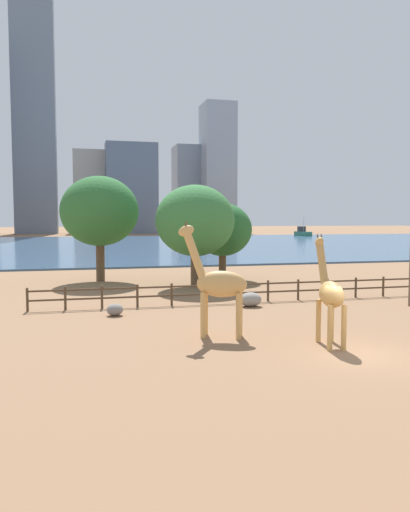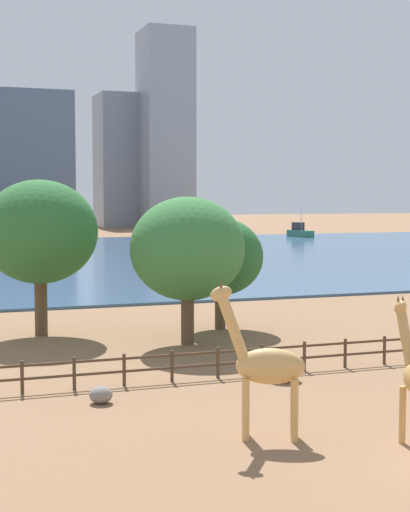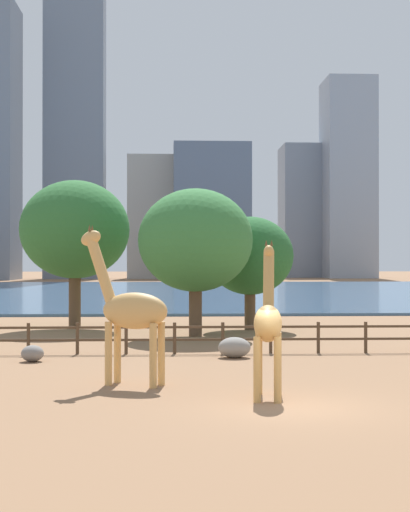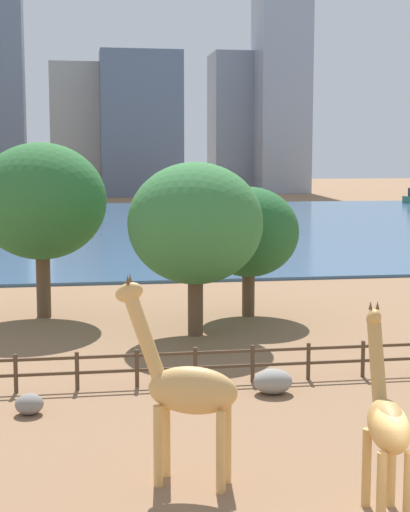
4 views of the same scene
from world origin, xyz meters
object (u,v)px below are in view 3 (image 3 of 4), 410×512
at_px(tree_right_tall, 250,256).
at_px(giraffe_companion, 268,323).
at_px(tree_center_broad, 75,230).
at_px(boulder_by_pole, 32,353).
at_px(giraffe_tall, 130,310).
at_px(boulder_near_fence, 234,347).
at_px(tree_left_large, 195,241).

bearing_deg(tree_right_tall, giraffe_companion, -94.61).
height_order(giraffe_companion, tree_center_broad, tree_center_broad).
bearing_deg(giraffe_companion, tree_center_broad, 27.80).
bearing_deg(giraffe_companion, boulder_by_pole, 52.57).
xyz_separation_m(giraffe_companion, tree_center_broad, (-8.19, 23.20, 3.54)).
distance_m(boulder_by_pole, tree_center_broad, 15.89).
bearing_deg(giraffe_tall, boulder_by_pole, -32.03).
xyz_separation_m(boulder_near_fence, tree_right_tall, (1.95, 12.79, 3.73)).
relative_size(boulder_near_fence, tree_left_large, 0.17).
relative_size(boulder_by_pole, tree_left_large, 0.11).
xyz_separation_m(giraffe_tall, boulder_by_pole, (-4.00, 5.81, -2.01)).
height_order(giraffe_tall, boulder_by_pole, giraffe_tall).
relative_size(boulder_by_pole, tree_right_tall, 0.14).
distance_m(boulder_near_fence, tree_right_tall, 13.47).
distance_m(giraffe_companion, boulder_by_pole, 11.62).
bearing_deg(giraffe_companion, tree_left_large, 12.89).
bearing_deg(tree_center_broad, giraffe_companion, -70.56).
bearing_deg(boulder_near_fence, tree_left_large, 97.90).
bearing_deg(giraffe_companion, tree_right_tall, 3.75).
height_order(boulder_by_pole, tree_center_broad, tree_center_broad).
xyz_separation_m(giraffe_companion, tree_right_tall, (1.77, 21.91, 2.03)).
xyz_separation_m(giraffe_companion, tree_left_large, (-1.43, 18.12, 2.80)).
distance_m(giraffe_tall, boulder_near_fence, 7.94).
distance_m(boulder_near_fence, boulder_by_pole, 7.87).
bearing_deg(giraffe_tall, tree_right_tall, -83.08).
distance_m(tree_center_broad, tree_right_tall, 10.15).
xyz_separation_m(giraffe_tall, boulder_near_fence, (3.82, 6.70, -1.92)).
bearing_deg(giraffe_companion, boulder_near_fence, 9.53).
relative_size(giraffe_tall, boulder_near_fence, 3.86).
distance_m(tree_left_large, tree_right_tall, 5.02).
height_order(giraffe_companion, boulder_near_fence, giraffe_companion).
bearing_deg(giraffe_tall, tree_left_large, -75.88).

